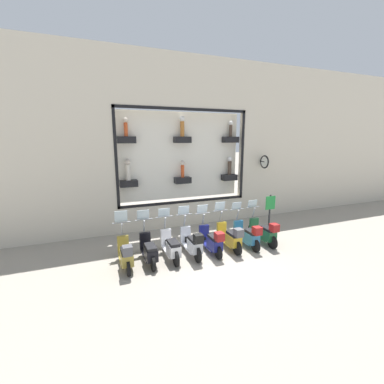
{
  "coord_description": "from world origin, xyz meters",
  "views": [
    {
      "loc": [
        -7.41,
        3.86,
        4.0
      ],
      "look_at": [
        1.81,
        0.28,
        1.94
      ],
      "focal_mm": 24.0,
      "sensor_mm": 36.0,
      "label": 1
    }
  ],
  "objects_px": {
    "scooter_green_0": "(264,232)",
    "scooter_black_6": "(149,251)",
    "scooter_teal_1": "(248,235)",
    "scooter_yellow_2": "(230,237)",
    "scooter_olive_7": "(126,254)",
    "scooter_navy_3": "(212,241)",
    "shop_sign_post": "(270,214)",
    "scooter_white_5": "(171,247)",
    "scooter_silver_4": "(192,243)"
  },
  "relations": [
    {
      "from": "scooter_yellow_2",
      "to": "scooter_black_6",
      "type": "xyz_separation_m",
      "value": [
        0.06,
        2.99,
        -0.05
      ]
    },
    {
      "from": "scooter_olive_7",
      "to": "shop_sign_post",
      "type": "xyz_separation_m",
      "value": [
        0.6,
        -5.89,
        0.5
      ]
    },
    {
      "from": "scooter_navy_3",
      "to": "shop_sign_post",
      "type": "xyz_separation_m",
      "value": [
        0.61,
        -2.9,
        0.5
      ]
    },
    {
      "from": "scooter_white_5",
      "to": "scooter_olive_7",
      "type": "bearing_deg",
      "value": 92.65
    },
    {
      "from": "scooter_green_0",
      "to": "scooter_navy_3",
      "type": "distance_m",
      "value": 2.24
    },
    {
      "from": "scooter_black_6",
      "to": "scooter_yellow_2",
      "type": "bearing_deg",
      "value": -91.11
    },
    {
      "from": "scooter_yellow_2",
      "to": "scooter_silver_4",
      "type": "xyz_separation_m",
      "value": [
        0.0,
        1.49,
        0.0
      ]
    },
    {
      "from": "scooter_green_0",
      "to": "scooter_navy_3",
      "type": "relative_size",
      "value": 1.0
    },
    {
      "from": "scooter_white_5",
      "to": "shop_sign_post",
      "type": "xyz_separation_m",
      "value": [
        0.53,
        -4.4,
        0.52
      ]
    },
    {
      "from": "scooter_silver_4",
      "to": "scooter_yellow_2",
      "type": "bearing_deg",
      "value": -90.1
    },
    {
      "from": "scooter_yellow_2",
      "to": "scooter_navy_3",
      "type": "xyz_separation_m",
      "value": [
        -0.01,
        0.75,
        -0.02
      ]
    },
    {
      "from": "scooter_teal_1",
      "to": "shop_sign_post",
      "type": "distance_m",
      "value": 1.61
    },
    {
      "from": "scooter_yellow_2",
      "to": "scooter_black_6",
      "type": "relative_size",
      "value": 1.0
    },
    {
      "from": "scooter_silver_4",
      "to": "scooter_olive_7",
      "type": "distance_m",
      "value": 2.24
    },
    {
      "from": "scooter_black_6",
      "to": "scooter_olive_7",
      "type": "bearing_deg",
      "value": 95.07
    },
    {
      "from": "scooter_olive_7",
      "to": "scooter_white_5",
      "type": "bearing_deg",
      "value": -87.35
    },
    {
      "from": "scooter_white_5",
      "to": "scooter_teal_1",
      "type": "bearing_deg",
      "value": -91.34
    },
    {
      "from": "scooter_black_6",
      "to": "shop_sign_post",
      "type": "xyz_separation_m",
      "value": [
        0.54,
        -5.14,
        0.53
      ]
    },
    {
      "from": "scooter_teal_1",
      "to": "shop_sign_post",
      "type": "bearing_deg",
      "value": -66.78
    },
    {
      "from": "scooter_black_6",
      "to": "scooter_teal_1",
      "type": "bearing_deg",
      "value": -91.03
    },
    {
      "from": "scooter_navy_3",
      "to": "scooter_white_5",
      "type": "height_order",
      "value": "scooter_white_5"
    },
    {
      "from": "scooter_white_5",
      "to": "shop_sign_post",
      "type": "relative_size",
      "value": 1.02
    },
    {
      "from": "scooter_teal_1",
      "to": "scooter_green_0",
      "type": "bearing_deg",
      "value": -89.61
    },
    {
      "from": "scooter_white_5",
      "to": "scooter_black_6",
      "type": "distance_m",
      "value": 0.75
    },
    {
      "from": "scooter_teal_1",
      "to": "scooter_yellow_2",
      "type": "bearing_deg",
      "value": 89.3
    },
    {
      "from": "scooter_olive_7",
      "to": "scooter_yellow_2",
      "type": "bearing_deg",
      "value": -89.87
    },
    {
      "from": "scooter_yellow_2",
      "to": "scooter_olive_7",
      "type": "bearing_deg",
      "value": 90.13
    },
    {
      "from": "scooter_green_0",
      "to": "scooter_black_6",
      "type": "relative_size",
      "value": 1.0
    },
    {
      "from": "scooter_navy_3",
      "to": "scooter_silver_4",
      "type": "relative_size",
      "value": 0.99
    },
    {
      "from": "scooter_yellow_2",
      "to": "scooter_black_6",
      "type": "bearing_deg",
      "value": 88.89
    },
    {
      "from": "scooter_navy_3",
      "to": "scooter_olive_7",
      "type": "height_order",
      "value": "scooter_olive_7"
    },
    {
      "from": "scooter_navy_3",
      "to": "scooter_white_5",
      "type": "bearing_deg",
      "value": 87.29
    },
    {
      "from": "scooter_yellow_2",
      "to": "scooter_black_6",
      "type": "distance_m",
      "value": 2.99
    },
    {
      "from": "scooter_teal_1",
      "to": "scooter_black_6",
      "type": "bearing_deg",
      "value": 88.97
    },
    {
      "from": "scooter_olive_7",
      "to": "shop_sign_post",
      "type": "relative_size",
      "value": 1.01
    },
    {
      "from": "scooter_teal_1",
      "to": "scooter_yellow_2",
      "type": "relative_size",
      "value": 0.99
    },
    {
      "from": "scooter_green_0",
      "to": "scooter_yellow_2",
      "type": "height_order",
      "value": "scooter_yellow_2"
    },
    {
      "from": "scooter_green_0",
      "to": "scooter_black_6",
      "type": "xyz_separation_m",
      "value": [
        0.06,
        4.48,
        -0.04
      ]
    },
    {
      "from": "scooter_green_0",
      "to": "scooter_white_5",
      "type": "height_order",
      "value": "scooter_white_5"
    },
    {
      "from": "scooter_silver_4",
      "to": "scooter_black_6",
      "type": "xyz_separation_m",
      "value": [
        0.06,
        1.49,
        -0.06
      ]
    },
    {
      "from": "scooter_white_5",
      "to": "scooter_olive_7",
      "type": "relative_size",
      "value": 1.01
    },
    {
      "from": "scooter_green_0",
      "to": "scooter_silver_4",
      "type": "height_order",
      "value": "scooter_silver_4"
    },
    {
      "from": "scooter_green_0",
      "to": "scooter_silver_4",
      "type": "bearing_deg",
      "value": 89.87
    },
    {
      "from": "scooter_green_0",
      "to": "scooter_yellow_2",
      "type": "distance_m",
      "value": 1.49
    },
    {
      "from": "scooter_olive_7",
      "to": "scooter_green_0",
      "type": "bearing_deg",
      "value": -89.95
    },
    {
      "from": "scooter_silver_4",
      "to": "scooter_black_6",
      "type": "bearing_deg",
      "value": 87.87
    },
    {
      "from": "scooter_green_0",
      "to": "scooter_yellow_2",
      "type": "xyz_separation_m",
      "value": [
        0.0,
        1.49,
        0.01
      ]
    },
    {
      "from": "scooter_teal_1",
      "to": "scooter_silver_4",
      "type": "distance_m",
      "value": 2.24
    },
    {
      "from": "scooter_silver_4",
      "to": "scooter_black_6",
      "type": "relative_size",
      "value": 1.01
    },
    {
      "from": "scooter_green_0",
      "to": "scooter_black_6",
      "type": "bearing_deg",
      "value": 89.21
    }
  ]
}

